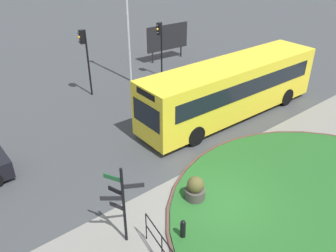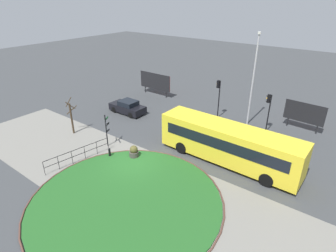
{
  "view_description": "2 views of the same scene",
  "coord_description": "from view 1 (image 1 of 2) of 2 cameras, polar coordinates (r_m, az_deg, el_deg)",
  "views": [
    {
      "loc": [
        -7.76,
        -6.5,
        8.98
      ],
      "look_at": [
        0.49,
        3.65,
        1.6
      ],
      "focal_mm": 37.04,
      "sensor_mm": 36.0,
      "label": 1
    },
    {
      "loc": [
        13.17,
        -12.94,
        12.05
      ],
      "look_at": [
        0.46,
        3.98,
        1.86
      ],
      "focal_mm": 29.51,
      "sensor_mm": 36.0,
      "label": 2
    }
  ],
  "objects": [
    {
      "name": "ground",
      "position": [
        13.54,
        8.36,
        -12.51
      ],
      "size": [
        120.0,
        120.0,
        0.0
      ],
      "primitive_type": "plane",
      "color": "#3D3F42"
    },
    {
      "name": "sidewalk_paving",
      "position": [
        12.74,
        14.74,
        -16.61
      ],
      "size": [
        32.0,
        8.25,
        0.02
      ],
      "primitive_type": "cube",
      "color": "gray",
      "rests_on": "ground"
    },
    {
      "name": "traffic_light_near",
      "position": [
        21.33,
        -13.58,
        12.25
      ],
      "size": [
        0.49,
        0.29,
        4.06
      ],
      "rotation": [
        0.0,
        0.0,
        3.03
      ],
      "color": "black",
      "rests_on": "ground"
    },
    {
      "name": "signpost_directional",
      "position": [
        11.08,
        -7.67,
        -12.03
      ],
      "size": [
        1.15,
        0.93,
        2.96
      ],
      "color": "black",
      "rests_on": "ground"
    },
    {
      "name": "billboard_left",
      "position": [
        27.67,
        -0.13,
        14.33
      ],
      "size": [
        3.74,
        0.41,
        2.79
      ],
      "rotation": [
        0.0,
        0.0,
        -0.07
      ],
      "color": "black",
      "rests_on": "ground"
    },
    {
      "name": "lamppost_tall",
      "position": [
        22.78,
        -6.78,
        18.69
      ],
      "size": [
        0.32,
        0.32,
        9.02
      ],
      "color": "#B7B7BC",
      "rests_on": "ground"
    },
    {
      "name": "traffic_light_far",
      "position": [
        23.8,
        -1.33,
        14.29
      ],
      "size": [
        0.49,
        0.29,
        3.76
      ],
      "rotation": [
        0.0,
        0.0,
        3.27
      ],
      "color": "black",
      "rests_on": "ground"
    },
    {
      "name": "bus_yellow",
      "position": [
        19.01,
        10.42,
        6.21
      ],
      "size": [
        11.23,
        2.7,
        3.03
      ],
      "rotation": [
        0.0,
        0.0,
        3.12
      ],
      "color": "yellow",
      "rests_on": "ground"
    },
    {
      "name": "bollard_foreground",
      "position": [
        11.91,
        2.47,
        -16.63
      ],
      "size": [
        0.19,
        0.19,
        0.79
      ],
      "color": "black",
      "rests_on": "ground"
    },
    {
      "name": "planter_near_signpost",
      "position": [
        13.29,
        4.5,
        -10.44
      ],
      "size": [
        0.76,
        0.76,
        1.04
      ],
      "color": "#47423D",
      "rests_on": "ground"
    }
  ]
}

